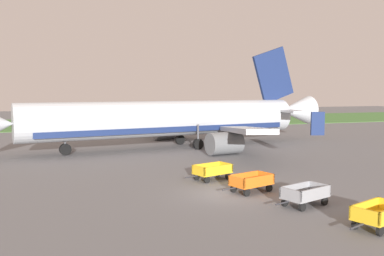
{
  "coord_description": "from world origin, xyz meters",
  "views": [
    {
      "loc": [
        -9.33,
        -22.28,
        6.1
      ],
      "look_at": [
        1.89,
        12.35,
        2.8
      ],
      "focal_mm": 38.89,
      "sensor_mm": 36.0,
      "label": 1
    }
  ],
  "objects_px": {
    "airplane": "(176,119)",
    "baggage_cart_third_in_row": "(251,182)",
    "baggage_cart_nearest": "(378,215)",
    "baggage_cart_fourth_in_row": "(212,171)",
    "baggage_cart_second_in_row": "(305,195)"
  },
  "relations": [
    {
      "from": "baggage_cart_second_in_row",
      "to": "baggage_cart_fourth_in_row",
      "type": "xyz_separation_m",
      "value": [
        -2.39,
        7.51,
        0.0
      ]
    },
    {
      "from": "airplane",
      "to": "baggage_cart_second_in_row",
      "type": "xyz_separation_m",
      "value": [
        0.36,
        -23.74,
        -2.45
      ]
    },
    {
      "from": "airplane",
      "to": "baggage_cart_third_in_row",
      "type": "distance_m",
      "value": 20.31
    },
    {
      "from": "airplane",
      "to": "baggage_cart_second_in_row",
      "type": "relative_size",
      "value": 10.45
    },
    {
      "from": "baggage_cart_nearest",
      "to": "baggage_cart_fourth_in_row",
      "type": "xyz_separation_m",
      "value": [
        -3.48,
        11.62,
        0.0
      ]
    },
    {
      "from": "baggage_cart_nearest",
      "to": "airplane",
      "type": "bearing_deg",
      "value": 92.97
    },
    {
      "from": "baggage_cart_second_in_row",
      "to": "baggage_cart_third_in_row",
      "type": "height_order",
      "value": "same"
    },
    {
      "from": "airplane",
      "to": "baggage_cart_fourth_in_row",
      "type": "distance_m",
      "value": 16.53
    },
    {
      "from": "baggage_cart_second_in_row",
      "to": "baggage_cart_fourth_in_row",
      "type": "height_order",
      "value": "same"
    },
    {
      "from": "baggage_cart_nearest",
      "to": "baggage_cart_second_in_row",
      "type": "distance_m",
      "value": 4.25
    },
    {
      "from": "baggage_cart_fourth_in_row",
      "to": "baggage_cart_third_in_row",
      "type": "bearing_deg",
      "value": -75.26
    },
    {
      "from": "airplane",
      "to": "baggage_cart_fourth_in_row",
      "type": "xyz_separation_m",
      "value": [
        -2.03,
        -16.23,
        -2.45
      ]
    },
    {
      "from": "baggage_cart_nearest",
      "to": "baggage_cart_fourth_in_row",
      "type": "relative_size",
      "value": 0.99
    },
    {
      "from": "baggage_cart_second_in_row",
      "to": "baggage_cart_third_in_row",
      "type": "relative_size",
      "value": 1.0
    },
    {
      "from": "airplane",
      "to": "baggage_cart_nearest",
      "type": "height_order",
      "value": "airplane"
    }
  ]
}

